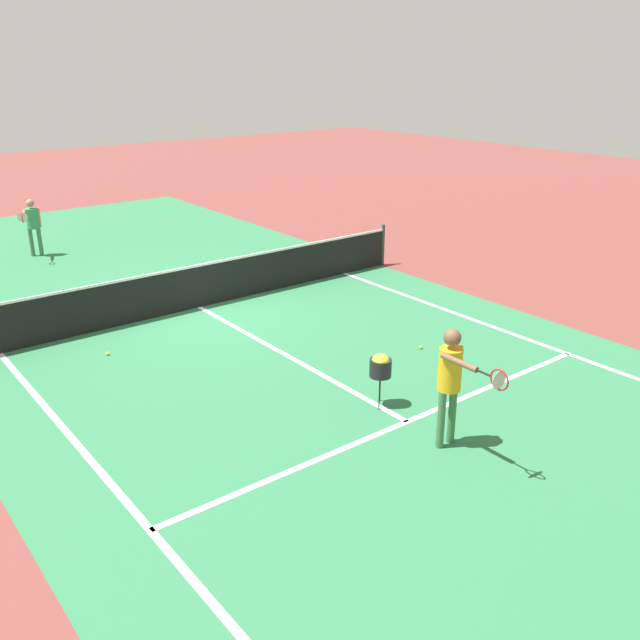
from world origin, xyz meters
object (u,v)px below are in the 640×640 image
player_near (451,375)px  player_far (32,221)px  net (198,286)px  tennis_ball_mid_court (421,347)px  ball_hopper (381,366)px  tennis_ball_near_net (108,354)px

player_near → player_far: (-1.44, 13.65, -0.13)m
net → tennis_ball_mid_court: size_ratio=164.99×
net → ball_hopper: (0.03, -5.75, 0.18)m
player_near → ball_hopper: (0.07, 1.45, -0.41)m
player_near → tennis_ball_mid_court: player_near is taller
player_far → ball_hopper: bearing=-82.9°
player_near → ball_hopper: player_near is taller
player_near → player_far: size_ratio=1.12×
ball_hopper → tennis_ball_near_net: size_ratio=13.25×
net → tennis_ball_near_net: net is taller
tennis_ball_near_net → player_near: bearing=-66.8°
player_near → net: bearing=89.7°
ball_hopper → tennis_ball_mid_court: ball_hopper is taller
player_near → tennis_ball_near_net: (-2.54, 5.92, -1.05)m
ball_hopper → tennis_ball_near_net: (-2.60, 4.47, -0.64)m
net → player_near: size_ratio=6.27×
tennis_ball_mid_court → net: bearing=115.2°
net → player_far: (-1.48, 6.44, 0.47)m
net → tennis_ball_mid_court: 5.08m
player_far → tennis_ball_near_net: (-1.09, -7.72, -0.93)m
net → ball_hopper: size_ratio=12.45×
player_near → tennis_ball_mid_court: size_ratio=26.31×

